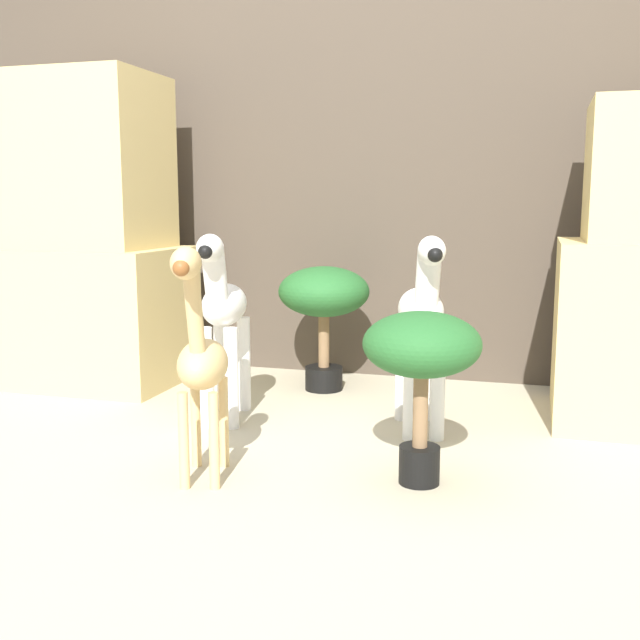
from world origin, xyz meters
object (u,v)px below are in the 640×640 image
object	(u,v)px
zebra_left	(223,314)
giraffe_figurine	(201,357)
zebra_right	(422,320)
potted_palm_back	(422,354)
potted_palm_front	(324,299)

from	to	relation	value
zebra_left	giraffe_figurine	world-z (taller)	zebra_left
zebra_right	potted_palm_back	bearing A→B (deg)	-81.49
zebra_left	potted_palm_back	distance (m)	0.88
zebra_right	potted_palm_front	xyz separation A→B (m)	(-0.48, 0.48, -0.00)
zebra_right	giraffe_figurine	bearing A→B (deg)	-129.54
zebra_left	potted_palm_back	xyz separation A→B (m)	(0.78, -0.41, -0.02)
zebra_left	potted_palm_front	distance (m)	0.59
zebra_right	potted_palm_back	distance (m)	0.48
potted_palm_back	giraffe_figurine	bearing A→B (deg)	-165.08
potted_palm_front	zebra_left	bearing A→B (deg)	-112.26
giraffe_figurine	potted_palm_front	xyz separation A→B (m)	(0.04, 1.12, 0.03)
giraffe_figurine	potted_palm_back	distance (m)	0.62
zebra_right	potted_palm_front	bearing A→B (deg)	135.14
zebra_left	giraffe_figurine	size ratio (longest dim) A/B	1.01
zebra_left	potted_palm_back	size ratio (longest dim) A/B	1.39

